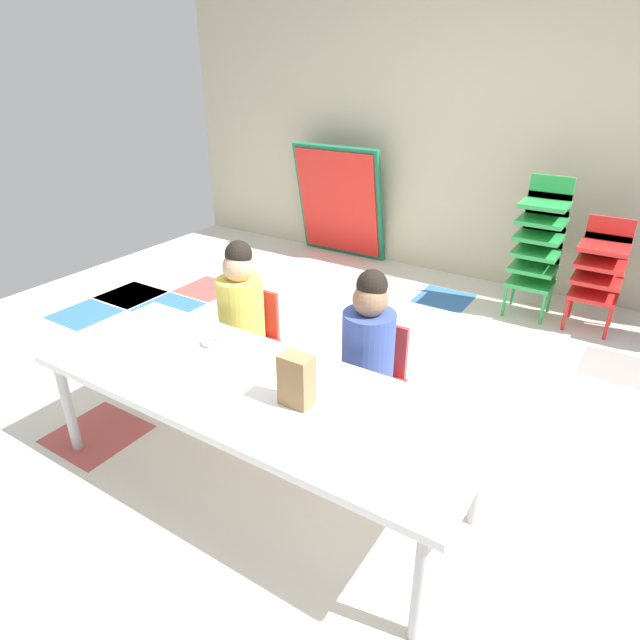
# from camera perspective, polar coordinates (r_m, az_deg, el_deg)

# --- Properties ---
(ground_plane) EXTENTS (6.17, 4.89, 0.02)m
(ground_plane) POSITION_cam_1_polar(r_m,az_deg,el_deg) (3.17, 0.91, -8.90)
(ground_plane) COLOR silver
(back_wall) EXTENTS (6.17, 0.10, 2.69)m
(back_wall) POSITION_cam_1_polar(r_m,az_deg,el_deg) (4.87, 17.44, 19.52)
(back_wall) COLOR beige
(back_wall) RESTS_ON ground_plane
(craft_table) EXTENTS (2.02, 0.73, 0.55)m
(craft_table) POSITION_cam_1_polar(r_m,az_deg,el_deg) (2.38, -7.16, -7.50)
(craft_table) COLOR white
(craft_table) RESTS_ON ground_plane
(seated_child_near_camera) EXTENTS (0.32, 0.31, 0.92)m
(seated_child_near_camera) POSITION_cam_1_polar(r_m,az_deg,el_deg) (3.07, -8.26, 1.65)
(seated_child_near_camera) COLOR red
(seated_child_near_camera) RESTS_ON ground_plane
(seated_child_middle_seat) EXTENTS (0.32, 0.32, 0.92)m
(seated_child_middle_seat) POSITION_cam_1_polar(r_m,az_deg,el_deg) (2.66, 5.21, -2.24)
(seated_child_middle_seat) COLOR red
(seated_child_middle_seat) RESTS_ON ground_plane
(kid_chair_green_stack) EXTENTS (0.32, 0.30, 1.04)m
(kid_chair_green_stack) POSITION_cam_1_polar(r_m,az_deg,el_deg) (4.35, 22.09, 7.70)
(kid_chair_green_stack) COLOR green
(kid_chair_green_stack) RESTS_ON ground_plane
(kid_chair_red_stack) EXTENTS (0.32, 0.30, 0.80)m
(kid_chair_red_stack) POSITION_cam_1_polar(r_m,az_deg,el_deg) (4.34, 27.42, 4.90)
(kid_chair_red_stack) COLOR red
(kid_chair_red_stack) RESTS_ON ground_plane
(folded_activity_table) EXTENTS (0.90, 0.29, 1.09)m
(folded_activity_table) POSITION_cam_1_polar(r_m,az_deg,el_deg) (5.33, 2.02, 12.26)
(folded_activity_table) COLOR #19724C
(folded_activity_table) RESTS_ON ground_plane
(paper_bag_brown) EXTENTS (0.13, 0.09, 0.22)m
(paper_bag_brown) POSITION_cam_1_polar(r_m,az_deg,el_deg) (2.15, -2.50, -6.33)
(paper_bag_brown) COLOR #9E754C
(paper_bag_brown) RESTS_ON craft_table
(paper_plate_near_edge) EXTENTS (0.18, 0.18, 0.01)m
(paper_plate_near_edge) POSITION_cam_1_polar(r_m,az_deg,el_deg) (2.68, -11.18, -2.51)
(paper_plate_near_edge) COLOR white
(paper_plate_near_edge) RESTS_ON craft_table
(donut_powdered_on_plate) EXTENTS (0.11, 0.11, 0.03)m
(donut_powdered_on_plate) POSITION_cam_1_polar(r_m,az_deg,el_deg) (2.67, -11.21, -2.14)
(donut_powdered_on_plate) COLOR white
(donut_powdered_on_plate) RESTS_ON craft_table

